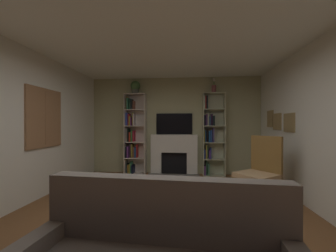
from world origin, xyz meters
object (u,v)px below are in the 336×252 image
tv (174,124)px  bookshelf_left (133,135)px  potted_plant (135,87)px  armchair (260,170)px  bookshelf_right (211,135)px  fireplace (174,154)px  vase_with_flowers (214,87)px

tv → bookshelf_left: bookshelf_left is taller
bookshelf_left → potted_plant: bearing=-25.0°
bookshelf_left → armchair: bookshelf_left is taller
bookshelf_right → bookshelf_left: bearing=-180.0°
bookshelf_left → fireplace: bearing=1.0°
fireplace → vase_with_flowers: (1.08, -0.05, 1.80)m
potted_plant → bookshelf_right: bearing=0.9°
bookshelf_left → potted_plant: size_ratio=6.11×
tv → bookshelf_right: bookshelf_right is taller
fireplace → bookshelf_left: size_ratio=0.62×
tv → bookshelf_right: size_ratio=0.45×
fireplace → armchair: (1.68, -1.91, -0.01)m
vase_with_flowers → armchair: (0.60, -1.86, -1.81)m
bookshelf_right → armchair: (0.67, -1.89, -0.53)m
bookshelf_right → armchair: bookshelf_right is taller
fireplace → bookshelf_right: bookshelf_right is taller
potted_plant → armchair: 3.81m
bookshelf_left → vase_with_flowers: vase_with_flowers is taller
bookshelf_left → bookshelf_right: 2.15m
tv → potted_plant: (-1.08, -0.12, 1.04)m
potted_plant → tv: bearing=6.4°
potted_plant → vase_with_flowers: 2.15m
fireplace → potted_plant: 2.15m
bookshelf_right → vase_with_flowers: 1.29m
potted_plant → armchair: (2.75, -1.86, -1.86)m
vase_with_flowers → armchair: size_ratio=0.35×
tv → vase_with_flowers: size_ratio=2.50×
bookshelf_left → vase_with_flowers: (2.22, -0.03, 1.29)m
tv → fireplace: bearing=-90.0°
tv → bookshelf_right: 1.06m
vase_with_flowers → tv: bearing=173.7°
tv → bookshelf_left: size_ratio=0.45×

